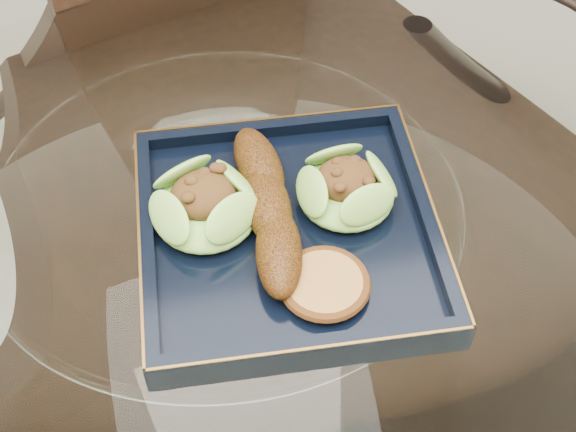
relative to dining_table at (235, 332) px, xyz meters
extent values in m
cylinder|color=white|center=(0.00, 0.00, 0.16)|extent=(1.10, 1.10, 0.01)
torus|color=black|center=(0.00, 0.00, 0.16)|extent=(1.13, 1.13, 0.02)
cylinder|color=black|center=(0.28, 0.28, -0.22)|extent=(0.04, 0.04, 0.75)
cylinder|color=black|center=(-0.28, 0.28, -0.22)|extent=(0.04, 0.04, 0.75)
cube|color=#331911|center=(0.09, 0.29, -0.15)|extent=(0.51, 0.51, 0.04)
cylinder|color=#331911|center=(-0.02, 0.07, -0.38)|extent=(0.03, 0.03, 0.43)
cylinder|color=#331911|center=(0.31, 0.18, -0.38)|extent=(0.03, 0.03, 0.43)
cylinder|color=#331911|center=(-0.13, 0.40, -0.38)|extent=(0.03, 0.03, 0.43)
cylinder|color=#331911|center=(0.20, 0.51, -0.38)|extent=(0.03, 0.03, 0.43)
cube|color=black|center=(0.06, -0.02, 0.17)|extent=(0.29, 0.29, 0.02)
ellipsoid|color=#609F2E|center=(-0.02, 0.01, 0.20)|extent=(0.10, 0.10, 0.03)
ellipsoid|color=#70AE32|center=(0.12, 0.01, 0.20)|extent=(0.11, 0.11, 0.03)
ellipsoid|color=#572C09|center=(0.04, 0.00, 0.20)|extent=(0.05, 0.19, 0.04)
cylinder|color=#B0783A|center=(0.07, -0.09, 0.19)|extent=(0.09, 0.09, 0.01)
camera|label=1|loc=(-0.04, -0.46, 0.76)|focal=50.00mm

